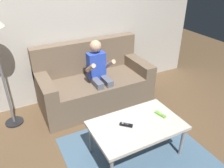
% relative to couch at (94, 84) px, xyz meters
% --- Properties ---
extents(ground_plane, '(9.16, 9.16, 0.00)m').
position_rel_couch_xyz_m(ground_plane, '(-0.25, -1.10, -0.32)').
color(ground_plane, brown).
extents(wall_back, '(4.58, 0.05, 2.50)m').
position_rel_couch_xyz_m(wall_back, '(-0.25, 0.39, 0.93)').
color(wall_back, beige).
rests_on(wall_back, ground).
extents(couch, '(1.65, 0.80, 0.93)m').
position_rel_couch_xyz_m(couch, '(0.00, 0.00, 0.00)').
color(couch, '#75604C').
rests_on(couch, ground).
extents(person_seated_on_couch, '(0.35, 0.43, 1.03)m').
position_rel_couch_xyz_m(person_seated_on_couch, '(0.01, -0.19, 0.27)').
color(person_seated_on_couch, slate).
rests_on(person_seated_on_couch, ground).
extents(coffee_table, '(0.99, 0.63, 0.42)m').
position_rel_couch_xyz_m(coffee_table, '(-0.02, -1.22, 0.07)').
color(coffee_table, beige).
rests_on(coffee_table, ground).
extents(area_rug, '(1.55, 1.30, 0.01)m').
position_rel_couch_xyz_m(area_rug, '(-0.02, -1.22, -0.31)').
color(area_rug, slate).
rests_on(area_rug, ground).
extents(game_remote_lime_near_edge, '(0.07, 0.14, 0.03)m').
position_rel_couch_xyz_m(game_remote_lime_near_edge, '(0.31, -1.21, 0.12)').
color(game_remote_lime_near_edge, '#72C638').
rests_on(game_remote_lime_near_edge, coffee_table).
extents(game_remote_black_center, '(0.13, 0.12, 0.03)m').
position_rel_couch_xyz_m(game_remote_black_center, '(-0.14, -1.19, 0.12)').
color(game_remote_black_center, black).
rests_on(game_remote_black_center, coffee_table).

